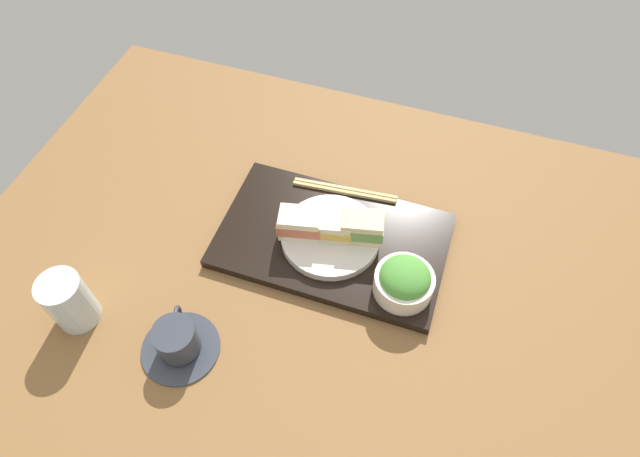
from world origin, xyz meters
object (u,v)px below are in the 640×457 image
at_px(sandwich_near, 362,227).
at_px(sandwich_middle, 331,227).
at_px(drinking_glass, 69,301).
at_px(salad_bowl, 404,281).
at_px(chopsticks_pair, 344,190).
at_px(sandwich_far, 300,223).
at_px(coffee_cup, 177,341).
at_px(sandwich_plate, 330,236).

distance_m(sandwich_near, sandwich_middle, 0.06).
relative_size(sandwich_near, drinking_glass, 0.79).
distance_m(salad_bowl, chopsticks_pair, 0.26).
xyz_separation_m(sandwich_near, sandwich_far, (0.12, 0.03, -0.00)).
bearing_deg(sandwich_far, chopsticks_pair, -109.31).
height_order(sandwich_far, coffee_cup, sandwich_far).
relative_size(coffee_cup, drinking_glass, 1.21).
relative_size(sandwich_far, coffee_cup, 0.67).
relative_size(sandwich_plate, coffee_cup, 1.41).
bearing_deg(sandwich_plate, sandwich_middle, 63.43).
xyz_separation_m(sandwich_middle, salad_bowl, (-0.16, 0.07, -0.01)).
height_order(sandwich_far, salad_bowl, sandwich_far).
bearing_deg(sandwich_middle, drinking_glass, 37.61).
bearing_deg(sandwich_near, sandwich_middle, 14.27).
relative_size(sandwich_plate, sandwich_middle, 2.13).
bearing_deg(drinking_glass, sandwich_middle, -142.39).
xyz_separation_m(sandwich_near, drinking_glass, (0.44, 0.31, -0.01)).
relative_size(sandwich_plate, salad_bowl, 1.78).
height_order(sandwich_near, salad_bowl, sandwich_near).
xyz_separation_m(sandwich_plate, sandwich_near, (-0.06, -0.01, 0.04)).
bearing_deg(coffee_cup, sandwich_plate, -121.66).
relative_size(sandwich_plate, drinking_glass, 1.70).
bearing_deg(coffee_cup, sandwich_middle, -121.66).
bearing_deg(chopsticks_pair, sandwich_plate, 94.30).
distance_m(sandwich_far, coffee_cup, 0.31).
height_order(sandwich_near, coffee_cup, sandwich_near).
bearing_deg(coffee_cup, sandwich_near, -127.76).
bearing_deg(salad_bowl, sandwich_far, -13.20).
bearing_deg(sandwich_middle, sandwich_near, -165.73).
relative_size(salad_bowl, coffee_cup, 0.79).
relative_size(salad_bowl, drinking_glass, 0.96).
distance_m(chopsticks_pair, drinking_glass, 0.57).
bearing_deg(sandwich_plate, drinking_glass, 37.61).
xyz_separation_m(sandwich_near, salad_bowl, (-0.10, 0.08, -0.01)).
height_order(sandwich_plate, chopsticks_pair, sandwich_plate).
relative_size(sandwich_far, salad_bowl, 0.84).
height_order(sandwich_middle, sandwich_far, sandwich_far).
distance_m(sandwich_plate, sandwich_near, 0.07).
distance_m(sandwich_near, chopsticks_pair, 0.14).
relative_size(sandwich_near, sandwich_far, 0.98).
bearing_deg(chopsticks_pair, sandwich_far, 70.69).
height_order(sandwich_middle, salad_bowl, salad_bowl).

